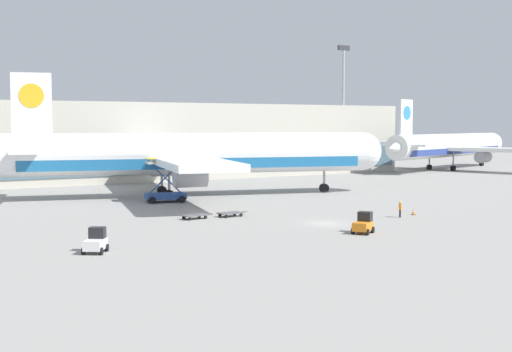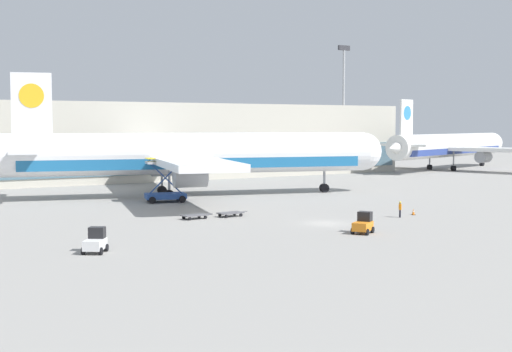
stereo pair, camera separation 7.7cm
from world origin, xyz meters
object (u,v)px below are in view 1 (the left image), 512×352
Objects in this scene: scissor_lift_loader at (165,185)px; airplane_distant at (448,146)px; baggage_dolly_lead at (195,215)px; light_mast at (343,100)px; baggage_tug_foreground at (96,242)px; traffic_cone_near at (413,212)px; baggage_dolly_second at (231,213)px; airplane_main at (189,155)px; baggage_tug_mid at (363,224)px; ground_crew_near at (400,208)px.

airplane_distant is at bearing 33.69° from scissor_lift_loader.
light_mast is at bearing 34.41° from baggage_dolly_lead.
baggage_dolly_lead is at bearing -13.31° from baggage_tug_foreground.
scissor_lift_loader is 32.58m from traffic_cone_near.
traffic_cone_near reaches higher than baggage_dolly_lead.
light_mast is at bearing 45.08° from scissor_lift_loader.
baggage_dolly_lead and baggage_dolly_second have the same top height.
airplane_main is 23.68m from baggage_dolly_second.
baggage_tug_mid is at bearing -62.48° from baggage_tug_foreground.
airplane_main reaches higher than baggage_dolly_lead.
baggage_dolly_lead is (-84.66, -45.00, -4.81)m from airplane_distant.
airplane_main is 39.59m from baggage_tug_mid.
baggage_dolly_lead is (15.65, 13.99, -0.49)m from baggage_tug_foreground.
ground_crew_near is 2.54× the size of traffic_cone_near.
baggage_dolly_lead is 5.38× the size of traffic_cone_near.
light_mast is 4.55× the size of scissor_lift_loader.
ground_crew_near is at bearing -45.53° from scissor_lift_loader.
airplane_main is 24.80m from baggage_dolly_lead.
airplane_main is 8.51m from scissor_lift_loader.
airplane_main reaches higher than baggage_tug_foreground.
light_mast is at bearing -14.70° from baggage_tug_foreground.
airplane_distant is at bearing 41.40° from traffic_cone_near.
baggage_tug_mid is 0.75× the size of baggage_dolly_second.
baggage_dolly_lead is at bearing -91.58° from ground_crew_near.
baggage_dolly_lead is at bearing -99.66° from airplane_main.
airplane_distant is 116.45m from baggage_tug_foreground.
baggage_dolly_second is (-5.65, -22.34, -5.45)m from airplane_main.
airplane_main is at bearing -136.79° from ground_crew_near.
baggage_tug_foreground is (-19.74, -31.06, -1.31)m from scissor_lift_loader.
traffic_cone_near is at bearing -40.53° from scissor_lift_loader.
airplane_main is 44.49m from baggage_tug_foreground.
airplane_distant is at bearing -24.66° from baggage_tug_foreground.
ground_crew_near is at bearing -122.88° from light_mast.
airplane_distant is at bearing 22.36° from baggage_dolly_lead.
airplane_distant is 85.34m from ground_crew_near.
baggage_tug_foreground is 0.75× the size of baggage_dolly_lead.
light_mast is at bearing 36.72° from baggage_dolly_second.
baggage_tug_foreground is 38.61m from traffic_cone_near.
baggage_tug_foreground is at bearing -58.21° from ground_crew_near.
baggage_dolly_second is (0.18, -17.34, -1.79)m from scissor_lift_loader.
ground_crew_near is at bearing -0.11° from baggage_tug_mid.
airplane_main reaches higher than ground_crew_near.
baggage_tug_mid is (-0.75, -39.27, -4.96)m from airplane_main.
baggage_dolly_lead is at bearing -88.93° from scissor_lift_loader.
light_mast is 70.29m from traffic_cone_near.
light_mast is at bearing 43.69° from airplane_main.
light_mast reaches higher than baggage_dolly_second.
scissor_lift_loader is at bearing 2.44° from baggage_tug_foreground.
light_mast reaches higher than baggage_dolly_lead.
airplane_distant is 17.80× the size of baggage_tug_foreground.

